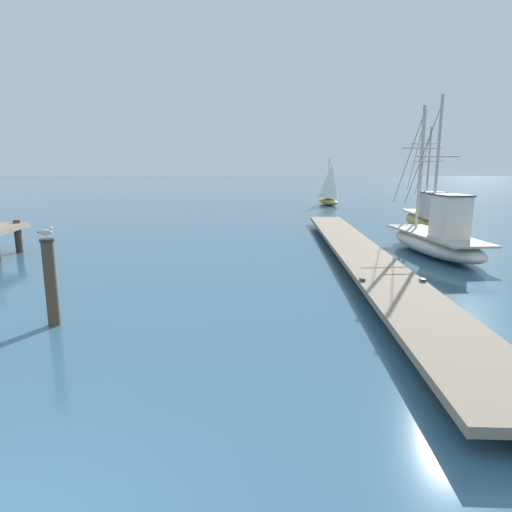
{
  "coord_description": "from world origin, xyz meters",
  "views": [
    {
      "loc": [
        2.71,
        -2.85,
        3.42
      ],
      "look_at": [
        2.47,
        7.21,
        1.4
      ],
      "focal_mm": 30.7,
      "sensor_mm": 36.0,
      "label": 1
    }
  ],
  "objects": [
    {
      "name": "floating_dock",
      "position": [
        6.16,
        13.1,
        0.36
      ],
      "size": [
        2.17,
        22.92,
        0.53
      ],
      "color": "gray",
      "rests_on": "ground"
    },
    {
      "name": "fishing_boat_0",
      "position": [
        11.66,
        21.72,
        0.7
      ],
      "size": [
        2.08,
        7.73,
        6.73
      ],
      "color": "gold",
      "rests_on": "ground"
    },
    {
      "name": "fishing_boat_2",
      "position": [
        9.5,
        14.51,
        0.67
      ],
      "size": [
        2.6,
        7.86,
        6.22
      ],
      "color": "silver",
      "rests_on": "ground"
    },
    {
      "name": "mooring_piling",
      "position": [
        -1.99,
        6.26,
        1.01
      ],
      "size": [
        0.3,
        0.3,
        1.94
      ],
      "color": "#4C3D2D",
      "rests_on": "ground"
    },
    {
      "name": "perched_seagull",
      "position": [
        -2.0,
        6.27,
        2.09
      ],
      "size": [
        0.38,
        0.15,
        0.26
      ],
      "color": "gold",
      "rests_on": "mooring_piling"
    },
    {
      "name": "distant_sailboat",
      "position": [
        8.62,
        38.79,
        1.92
      ],
      "size": [
        2.68,
        4.06,
        4.31
      ],
      "color": "gold",
      "rests_on": "ground"
    }
  ]
}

